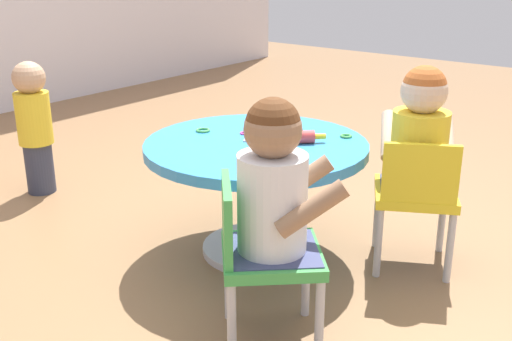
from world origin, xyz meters
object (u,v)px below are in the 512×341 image
Objects in this scene: seated_child_right at (420,134)px; rolling_pin at (296,137)px; craft_table at (256,170)px; child_chair_left at (260,253)px; child_chair_right at (416,195)px; seated_child_left at (274,183)px; craft_scissors at (249,135)px; toddler_standing at (34,124)px.

rolling_pin is (-0.22, 0.41, -0.04)m from seated_child_right.
craft_table is at bearing 118.91° from seated_child_right.
child_chair_left is 0.76m from child_chair_right.
seated_child_left is at bearing -47.57° from child_chair_left.
craft_scissors is (-0.22, 0.64, 0.17)m from child_chair_right.
toddler_standing is at bearing 96.41° from craft_table.
seated_child_right is at bearing -61.91° from rolling_pin.
craft_scissors is (0.53, 0.47, 0.17)m from child_chair_left.
toddler_standing is at bearing 78.71° from child_chair_left.
craft_scissors is at bearing 41.49° from child_chair_left.
toddler_standing is at bearing 102.47° from child_chair_right.
child_chair_left is at bearing -101.29° from toddler_standing.
craft_table is at bearing 121.34° from rolling_pin.
seated_child_left is 0.95× the size of child_chair_right.
seated_child_right is at bearing -76.36° from toddler_standing.
toddler_standing is (-0.44, 1.83, -0.17)m from seated_child_right.
child_chair_left reaches higher than craft_table.
rolling_pin is (-0.18, 0.43, 0.19)m from child_chair_right.
seated_child_left is 3.68× the size of craft_scissors.
craft_table is at bearing 115.21° from child_chair_right.
seated_child_right is at bearing -61.09° from craft_table.
child_chair_left is 1.71m from toddler_standing.
child_chair_left is at bearing -138.51° from craft_scissors.
seated_child_left is at bearing -137.09° from craft_table.
child_chair_right is at bearing -66.84° from rolling_pin.
seated_child_right reaches higher than child_chair_left.
child_chair_right is 0.69m from craft_scissors.
craft_scissors is at bearing 112.09° from seated_child_right.
child_chair_right is (0.72, -0.14, -0.23)m from seated_child_left.
craft_table is 0.62m from child_chair_right.
rolling_pin is at bearing -80.97° from toddler_standing.
seated_child_left is 1.00× the size of seated_child_right.
rolling_pin is 1.30× the size of craft_scissors.
seated_child_left is at bearing -100.23° from toddler_standing.
child_chair_right is at bearing -77.53° from toddler_standing.
toddler_standing is (-0.41, 1.85, 0.05)m from child_chair_right.
craft_table is 6.31× the size of craft_scissors.
rolling_pin is at bearing 113.16° from child_chair_right.
seated_child_left reaches higher than child_chair_left.
toddler_standing is (0.33, 1.68, 0.05)m from child_chair_left.
child_chair_right is 0.50m from rolling_pin.
child_chair_right is (0.26, -0.56, -0.05)m from craft_table.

